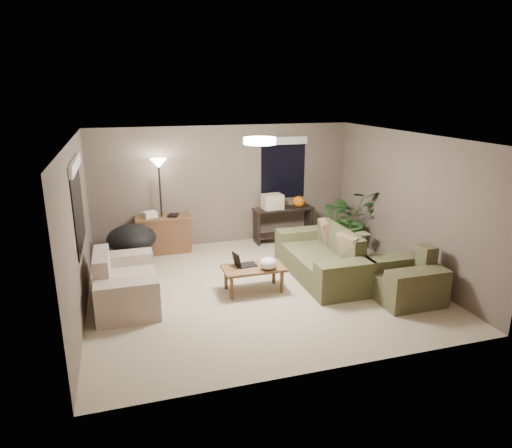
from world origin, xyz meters
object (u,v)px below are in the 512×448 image
object	(u,v)px
main_sofa	(323,260)
cat_scratching_post	(362,247)
papasan_chair	(132,243)
coffee_table	(254,271)
armchair	(405,281)
houseplant	(347,225)
floor_lamp	(159,175)
console_table	(283,222)
desk	(164,234)
loveseat	(124,285)

from	to	relation	value
main_sofa	cat_scratching_post	distance (m)	1.31
cat_scratching_post	papasan_chair	bearing A→B (deg)	169.56
papasan_chair	cat_scratching_post	xyz separation A→B (m)	(4.36, -0.80, -0.25)
coffee_table	cat_scratching_post	bearing A→B (deg)	19.81
armchair	houseplant	xyz separation A→B (m)	(0.24, 2.44, 0.20)
coffee_table	floor_lamp	size ratio (longest dim) A/B	0.52
console_table	floor_lamp	xyz separation A→B (m)	(-2.58, 0.05, 1.16)
papasan_chair	cat_scratching_post	size ratio (longest dim) A/B	2.38
main_sofa	armchair	distance (m)	1.50
console_table	papasan_chair	size ratio (longest dim) A/B	1.09
desk	papasan_chair	size ratio (longest dim) A/B	0.92
coffee_table	floor_lamp	world-z (taller)	floor_lamp
coffee_table	main_sofa	bearing A→B (deg)	11.07
papasan_chair	floor_lamp	xyz separation A→B (m)	(0.63, 0.64, 1.13)
desk	papasan_chair	distance (m)	0.91
papasan_chair	coffee_table	bearing A→B (deg)	-42.48
main_sofa	armchair	size ratio (longest dim) A/B	2.20
coffee_table	loveseat	bearing A→B (deg)	175.29
main_sofa	armchair	bearing A→B (deg)	-55.17
console_table	loveseat	bearing A→B (deg)	-147.82
armchair	desk	world-z (taller)	armchair
armchair	desk	xyz separation A→B (m)	(-3.42, 3.31, 0.08)
desk	papasan_chair	world-z (taller)	papasan_chair
floor_lamp	cat_scratching_post	size ratio (longest dim) A/B	3.82
main_sofa	cat_scratching_post	bearing A→B (deg)	29.07
main_sofa	coffee_table	bearing A→B (deg)	-168.93
coffee_table	floor_lamp	bearing A→B (deg)	117.75
loveseat	floor_lamp	bearing A→B (deg)	69.70
main_sofa	armchair	world-z (taller)	same
armchair	coffee_table	world-z (taller)	armchair
main_sofa	desk	xyz separation A→B (m)	(-2.57, 2.08, 0.08)
loveseat	coffee_table	distance (m)	2.05
desk	armchair	bearing A→B (deg)	-44.00
papasan_chair	main_sofa	bearing A→B (deg)	-24.08
coffee_table	cat_scratching_post	distance (m)	2.66
desk	console_table	world-z (taller)	same
coffee_table	papasan_chair	distance (m)	2.52
papasan_chair	cat_scratching_post	world-z (taller)	papasan_chair
loveseat	papasan_chair	world-z (taller)	loveseat
floor_lamp	cat_scratching_post	bearing A→B (deg)	-21.16
console_table	desk	bearing A→B (deg)	178.97
loveseat	armchair	bearing A→B (deg)	-14.92
main_sofa	coffee_table	world-z (taller)	main_sofa
main_sofa	floor_lamp	world-z (taller)	floor_lamp
papasan_chair	console_table	bearing A→B (deg)	10.51
loveseat	desk	world-z (taller)	loveseat
houseplant	armchair	bearing A→B (deg)	-95.69
main_sofa	cat_scratching_post	world-z (taller)	main_sofa
armchair	floor_lamp	distance (m)	4.95
coffee_table	cat_scratching_post	world-z (taller)	cat_scratching_post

